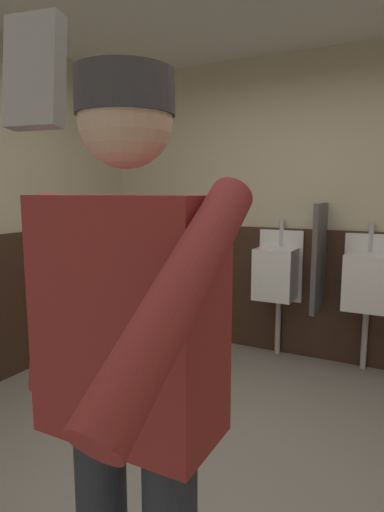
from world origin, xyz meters
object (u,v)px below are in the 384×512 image
Objects in this scene: urinal_middle at (367,281)px; person at (129,373)px; urinal_left at (277,273)px; cell_phone at (35,72)px.

person is (-0.29, -2.85, 0.27)m from urinal_middle.
person is at bearing -80.77° from urinal_left.
person reaches higher than urinal_left.
urinal_left is 11.27× the size of cell_phone.
urinal_left is at bearing 180.00° from urinal_middle.
cell_phone is (0.26, -0.50, 0.57)m from person.
person is (0.46, -2.85, 0.27)m from urinal_left.
cell_phone reaches higher than urinal_left.
cell_phone is (-0.02, -3.35, 0.83)m from urinal_middle.
urinal_middle is (0.75, 0.00, 0.00)m from urinal_left.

